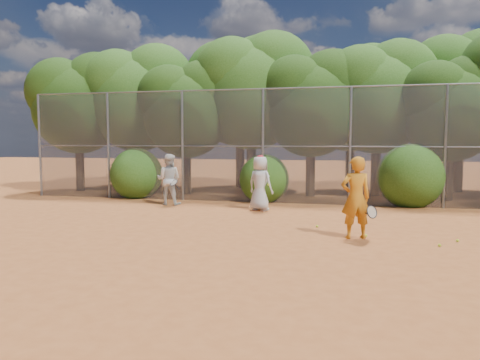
# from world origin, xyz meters

# --- Properties ---
(ground) EXTENTS (80.00, 80.00, 0.00)m
(ground) POSITION_xyz_m (0.00, 0.00, 0.00)
(ground) COLOR #A15224
(ground) RESTS_ON ground
(fence_back) EXTENTS (20.05, 0.09, 4.03)m
(fence_back) POSITION_xyz_m (-0.12, 6.00, 2.05)
(fence_back) COLOR gray
(fence_back) RESTS_ON ground
(tree_0) EXTENTS (4.38, 3.81, 6.00)m
(tree_0) POSITION_xyz_m (-9.44, 8.04, 3.93)
(tree_0) COLOR black
(tree_0) RESTS_ON ground
(tree_1) EXTENTS (4.64, 4.03, 6.35)m
(tree_1) POSITION_xyz_m (-6.94, 8.54, 4.16)
(tree_1) COLOR black
(tree_1) RESTS_ON ground
(tree_2) EXTENTS (3.99, 3.47, 5.47)m
(tree_2) POSITION_xyz_m (-4.45, 7.83, 3.58)
(tree_2) COLOR black
(tree_2) RESTS_ON ground
(tree_3) EXTENTS (4.89, 4.26, 6.70)m
(tree_3) POSITION_xyz_m (-1.94, 8.84, 4.40)
(tree_3) COLOR black
(tree_3) RESTS_ON ground
(tree_4) EXTENTS (4.19, 3.64, 5.73)m
(tree_4) POSITION_xyz_m (0.55, 8.24, 3.76)
(tree_4) COLOR black
(tree_4) RESTS_ON ground
(tree_5) EXTENTS (4.51, 3.92, 6.17)m
(tree_5) POSITION_xyz_m (3.06, 9.04, 4.05)
(tree_5) COLOR black
(tree_5) RESTS_ON ground
(tree_6) EXTENTS (3.86, 3.36, 5.29)m
(tree_6) POSITION_xyz_m (5.55, 8.03, 3.47)
(tree_6) COLOR black
(tree_6) RESTS_ON ground
(tree_9) EXTENTS (4.83, 4.20, 6.62)m
(tree_9) POSITION_xyz_m (-7.94, 10.84, 4.34)
(tree_9) COLOR black
(tree_9) RESTS_ON ground
(tree_10) EXTENTS (5.15, 4.48, 7.06)m
(tree_10) POSITION_xyz_m (-2.93, 11.05, 4.63)
(tree_10) COLOR black
(tree_10) RESTS_ON ground
(tree_11) EXTENTS (4.64, 4.03, 6.35)m
(tree_11) POSITION_xyz_m (2.06, 10.64, 4.16)
(tree_11) COLOR black
(tree_11) RESTS_ON ground
(tree_12) EXTENTS (5.02, 4.37, 6.88)m
(tree_12) POSITION_xyz_m (6.56, 11.24, 4.51)
(tree_12) COLOR black
(tree_12) RESTS_ON ground
(bush_0) EXTENTS (2.00, 2.00, 2.00)m
(bush_0) POSITION_xyz_m (-6.00, 6.30, 1.00)
(bush_0) COLOR #254E13
(bush_0) RESTS_ON ground
(bush_1) EXTENTS (1.80, 1.80, 1.80)m
(bush_1) POSITION_xyz_m (-1.00, 6.30, 0.90)
(bush_1) COLOR #254E13
(bush_1) RESTS_ON ground
(bush_2) EXTENTS (2.20, 2.20, 2.20)m
(bush_2) POSITION_xyz_m (4.00, 6.30, 1.10)
(bush_2) COLOR #254E13
(bush_2) RESTS_ON ground
(player_yellow) EXTENTS (0.89, 0.66, 1.86)m
(player_yellow) POSITION_xyz_m (2.15, 0.52, 0.93)
(player_yellow) COLOR orange
(player_yellow) RESTS_ON ground
(player_teen) EXTENTS (0.99, 0.84, 1.75)m
(player_teen) POSITION_xyz_m (-0.73, 4.12, 0.87)
(player_teen) COLOR silver
(player_teen) RESTS_ON ground
(player_white) EXTENTS (0.92, 0.82, 1.75)m
(player_white) POSITION_xyz_m (-4.01, 4.66, 0.87)
(player_white) COLOR silver
(player_white) RESTS_ON ground
(ball_0) EXTENTS (0.07, 0.07, 0.07)m
(ball_0) POSITION_xyz_m (3.87, 0.06, 0.03)
(ball_0) COLOR #C3D827
(ball_0) RESTS_ON ground
(ball_1) EXTENTS (0.07, 0.07, 0.07)m
(ball_1) POSITION_xyz_m (2.36, 3.00, 0.03)
(ball_1) COLOR #C3D827
(ball_1) RESTS_ON ground
(ball_2) EXTENTS (0.07, 0.07, 0.07)m
(ball_2) POSITION_xyz_m (2.40, 0.72, 0.03)
(ball_2) COLOR #C3D827
(ball_2) RESTS_ON ground
(ball_3) EXTENTS (0.07, 0.07, 0.07)m
(ball_3) POSITION_xyz_m (4.34, 0.64, 0.03)
(ball_3) COLOR #C3D827
(ball_3) RESTS_ON ground
(ball_4) EXTENTS (0.07, 0.07, 0.07)m
(ball_4) POSITION_xyz_m (1.22, 1.65, 0.03)
(ball_4) COLOR #C3D827
(ball_4) RESTS_ON ground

